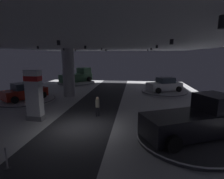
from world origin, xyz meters
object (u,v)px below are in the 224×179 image
object	(u,v)px
column_left	(69,73)
display_car_mid_left	(25,92)
display_platform_deep_left	(76,83)
display_car_far_right	(164,85)
pickup_truck_deep_left	(78,76)
display_platform_mid_left	(26,100)
visitor_walking_near	(97,105)
pickup_truck_near_right	(194,120)
brand_sign_pylon	(34,95)
display_platform_far_right	(164,92)
display_platform_near_right	(188,138)

from	to	relation	value
column_left	display_car_mid_left	size ratio (longest dim) A/B	1.22
display_platform_deep_left	display_car_far_right	bearing A→B (deg)	-23.53
pickup_truck_deep_left	display_platform_mid_left	bearing A→B (deg)	-98.36
column_left	display_car_mid_left	world-z (taller)	column_left
visitor_walking_near	column_left	bearing A→B (deg)	126.30
pickup_truck_deep_left	pickup_truck_near_right	xyz separation A→B (m)	(12.90, -18.47, -0.04)
brand_sign_pylon	display_platform_far_right	bearing A→B (deg)	44.41
column_left	display_platform_deep_left	world-z (taller)	column_left
display_platform_far_right	display_car_far_right	xyz separation A→B (m)	(0.03, 0.01, 0.90)
display_platform_near_right	pickup_truck_near_right	xyz separation A→B (m)	(0.29, 0.14, 1.04)
column_left	display_platform_near_right	size ratio (longest dim) A/B	0.95
display_platform_mid_left	brand_sign_pylon	bearing A→B (deg)	-50.65
brand_sign_pylon	visitor_walking_near	bearing A→B (deg)	17.21
display_platform_far_right	visitor_walking_near	world-z (taller)	visitor_walking_near
display_platform_far_right	display_car_mid_left	bearing A→B (deg)	-158.99
display_platform_deep_left	pickup_truck_deep_left	distance (m)	1.11
display_car_mid_left	visitor_walking_near	bearing A→B (deg)	-22.82
display_car_mid_left	display_car_far_right	bearing A→B (deg)	21.01
display_platform_near_right	display_platform_far_right	world-z (taller)	display_platform_far_right
display_platform_near_right	display_platform_far_right	size ratio (longest dim) A/B	1.05
display_platform_deep_left	pickup_truck_near_right	world-z (taller)	pickup_truck_near_right
column_left	display_car_far_right	size ratio (longest dim) A/B	1.20
display_platform_far_right	display_platform_mid_left	distance (m)	15.96
brand_sign_pylon	display_car_mid_left	bearing A→B (deg)	129.62
column_left	brand_sign_pylon	distance (m)	7.87
brand_sign_pylon	display_platform_mid_left	xyz separation A→B (m)	(-4.05, 4.94, -1.80)
pickup_truck_near_right	display_platform_mid_left	distance (m)	16.11
brand_sign_pylon	pickup_truck_deep_left	world-z (taller)	brand_sign_pylon
display_platform_near_right	visitor_walking_near	distance (m)	6.78
display_platform_deep_left	visitor_walking_near	size ratio (longest dim) A/B	3.84
visitor_walking_near	display_platform_near_right	bearing A→B (deg)	-28.52
brand_sign_pylon	pickup_truck_deep_left	xyz separation A→B (m)	(-2.31, 16.75, -0.71)
display_car_far_right	display_car_mid_left	xyz separation A→B (m)	(-14.95, -5.74, -0.08)
brand_sign_pylon	display_platform_mid_left	world-z (taller)	brand_sign_pylon
pickup_truck_deep_left	display_platform_near_right	xyz separation A→B (m)	(12.61, -18.61, -1.09)
display_platform_near_right	display_car_far_right	xyz separation A→B (m)	(0.59, 12.51, 0.94)
column_left	display_platform_mid_left	xyz separation A→B (m)	(-3.68, -2.89, -2.62)
pickup_truck_deep_left	brand_sign_pylon	bearing A→B (deg)	-82.14
column_left	pickup_truck_deep_left	distance (m)	9.26
pickup_truck_deep_left	pickup_truck_near_right	bearing A→B (deg)	-55.07
display_platform_near_right	pickup_truck_near_right	size ratio (longest dim) A/B	1.02
display_platform_mid_left	display_platform_near_right	bearing A→B (deg)	-25.34
display_platform_mid_left	pickup_truck_deep_left	bearing A→B (deg)	81.64
brand_sign_pylon	display_platform_mid_left	bearing A→B (deg)	129.35
pickup_truck_deep_left	visitor_walking_near	size ratio (longest dim) A/B	3.50
column_left	display_platform_near_right	world-z (taller)	column_left
visitor_walking_near	display_car_mid_left	bearing A→B (deg)	157.18
pickup_truck_deep_left	pickup_truck_near_right	size ratio (longest dim) A/B	0.98
display_platform_near_right	pickup_truck_near_right	bearing A→B (deg)	25.03
display_platform_deep_left	pickup_truck_near_right	size ratio (longest dim) A/B	1.07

